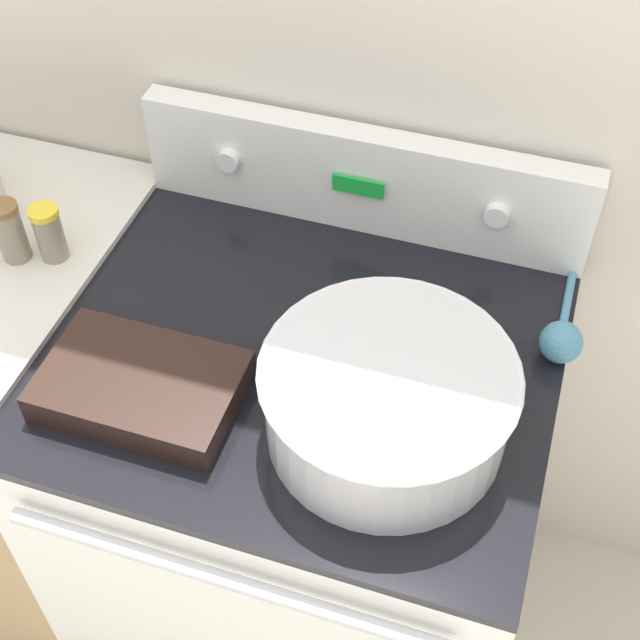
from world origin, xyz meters
The scene contains 8 objects.
kitchen_wall centered at (0.00, 0.73, 1.25)m, with size 8.00×0.05×2.50m.
stove_range centered at (0.00, 0.35, 0.45)m, with size 0.79×0.72×0.90m.
control_panel centered at (0.00, 0.67, 1.00)m, with size 0.79×0.07×0.19m.
mixing_bowl centered at (0.16, 0.24, 0.98)m, with size 0.36×0.36×0.14m.
casserole_dish centered at (-0.20, 0.18, 0.93)m, with size 0.29×0.19×0.05m.
ladle centered at (0.38, 0.47, 0.93)m, with size 0.07×0.27×0.07m.
spice_jar_yellow_cap centered at (-0.47, 0.41, 0.96)m, with size 0.05×0.05×0.10m.
spice_jar_brown_cap centered at (-0.53, 0.39, 0.97)m, with size 0.05×0.05×0.11m.
Camera 1 is at (0.30, -0.51, 1.96)m, focal length 50.00 mm.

